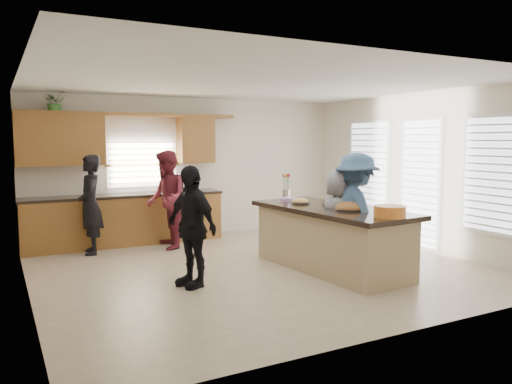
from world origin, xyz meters
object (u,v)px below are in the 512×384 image
woman_right_front (338,220)px  woman_left_back (90,205)px  woman_left_front (191,226)px  woman_right_back (356,213)px  island (331,240)px  salad_bowl (390,211)px  woman_left_mid (167,200)px

woman_right_front → woman_left_back: bearing=35.9°
woman_left_front → woman_right_front: woman_left_front is taller
woman_left_back → woman_right_back: woman_right_back is taller
island → woman_right_back: bearing=-51.8°
island → woman_left_front: woman_left_front is taller
woman_right_back → woman_left_front: bearing=84.4°
woman_left_back → woman_right_front: 4.21m
woman_left_back → woman_left_front: size_ratio=1.05×
woman_left_front → woman_left_back: bearing=-178.4°
woman_left_front → woman_right_back: size_ratio=0.92×
island → woman_left_front: size_ratio=1.71×
salad_bowl → woman_right_back: bearing=79.6°
island → woman_left_back: woman_left_back is taller
salad_bowl → woman_left_front: (-2.26, 1.32, -0.22)m
island → salad_bowl: 1.29m
woman_right_back → island: bearing=47.7°
island → woman_left_mid: (-1.74, 2.59, 0.44)m
woman_left_back → woman_left_front: 2.74m
woman_left_mid → woman_right_back: size_ratio=1.00×
salad_bowl → woman_left_back: bearing=128.5°
woman_right_back → woman_right_front: woman_right_back is taller
woman_left_front → salad_bowl: bearing=43.1°
salad_bowl → woman_left_back: size_ratio=0.24×
woman_right_front → woman_left_front: bearing=72.4°
salad_bowl → woman_left_mid: 4.16m
woman_left_front → woman_right_back: 2.46m
island → woman_right_back: size_ratio=1.57×
woman_left_mid → salad_bowl: bearing=34.9°
woman_left_back → woman_left_mid: size_ratio=0.96×
salad_bowl → woman_right_front: (0.00, 1.10, -0.28)m
woman_right_front → salad_bowl: bearing=167.7°
salad_bowl → woman_left_front: size_ratio=0.26×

